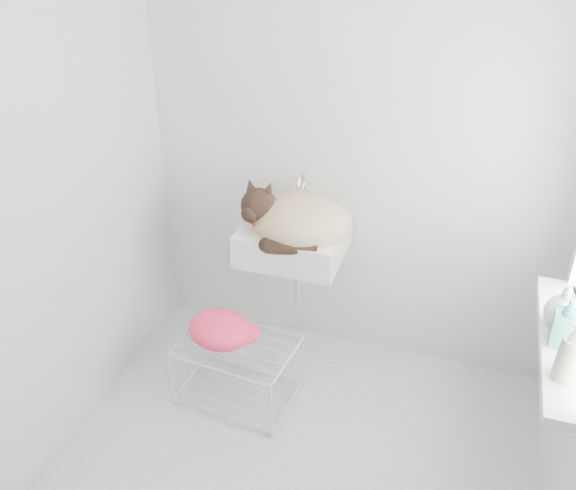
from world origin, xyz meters
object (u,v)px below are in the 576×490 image
(wire_rack, at_px, (238,373))
(bottle_a, at_px, (563,378))
(cat, at_px, (295,221))
(bottle_b, at_px, (560,343))
(sink, at_px, (294,226))
(bottle_c, at_px, (559,325))

(wire_rack, xyz_separation_m, bottle_a, (1.41, -0.38, 0.70))
(cat, distance_m, wire_rack, 0.85)
(bottle_b, bearing_deg, sink, 155.43)
(bottle_b, distance_m, bottle_c, 0.12)
(bottle_b, bearing_deg, bottle_c, 90.00)
(sink, relative_size, wire_rack, 0.91)
(wire_rack, bearing_deg, bottle_a, -15.13)
(sink, height_order, cat, cat)
(cat, distance_m, bottle_a, 1.43)
(wire_rack, bearing_deg, bottle_b, -7.34)
(sink, xyz_separation_m, cat, (0.01, -0.02, 0.04))
(cat, distance_m, bottle_b, 1.34)
(cat, xyz_separation_m, wire_rack, (-0.19, -0.36, -0.74))
(sink, distance_m, cat, 0.05)
(bottle_a, height_order, bottle_c, bottle_a)
(sink, height_order, bottle_c, sink)
(bottle_c, bearing_deg, cat, 160.76)
(wire_rack, height_order, bottle_b, bottle_b)
(cat, xyz_separation_m, bottle_b, (1.22, -0.55, -0.04))
(cat, bearing_deg, bottle_a, -26.21)
(bottle_b, bearing_deg, cat, 155.97)
(sink, relative_size, bottle_b, 2.53)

